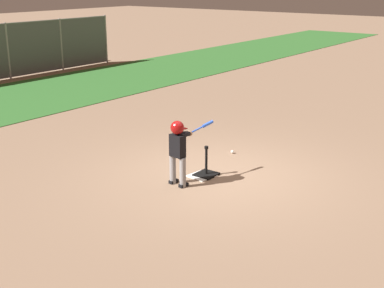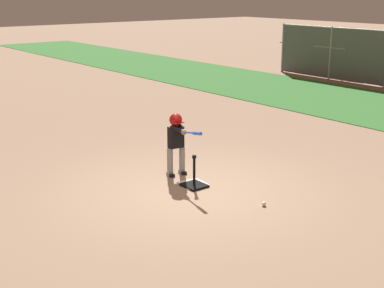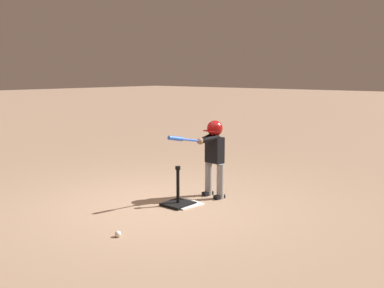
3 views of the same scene
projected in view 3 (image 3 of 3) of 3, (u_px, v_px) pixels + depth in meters
The scene contains 5 objects.
ground_plane at pixel (160, 205), 6.64m from camera, with size 90.00×90.00×0.00m, color #93755B.
home_plate at pixel (184, 204), 6.68m from camera, with size 0.44×0.44×0.02m, color white.
batting_tee at pixel (178, 200), 6.63m from camera, with size 0.42×0.38×0.59m.
batter_child at pixel (213, 149), 6.96m from camera, with size 1.03×0.39×1.21m.
baseball at pixel (118, 234), 5.35m from camera, with size 0.07×0.07×0.07m, color white.
Camera 3 is at (4.58, 4.52, 1.94)m, focal length 42.00 mm.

